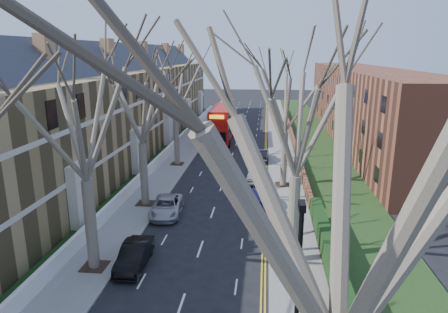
% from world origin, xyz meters
% --- Properties ---
extents(pavement_left, '(3.00, 102.00, 0.12)m').
position_xyz_m(pavement_left, '(-6.00, 39.00, 0.06)').
color(pavement_left, slate).
rests_on(pavement_left, ground).
extents(pavement_right, '(3.00, 102.00, 0.12)m').
position_xyz_m(pavement_right, '(6.00, 39.00, 0.06)').
color(pavement_right, slate).
rests_on(pavement_right, ground).
extents(terrace_left, '(9.70, 78.00, 13.60)m').
position_xyz_m(terrace_left, '(-13.65, 31.00, 5.53)').
color(terrace_left, olive).
rests_on(terrace_left, ground).
extents(flats_right, '(13.97, 54.00, 10.00)m').
position_xyz_m(flats_right, '(17.46, 43.00, 4.98)').
color(flats_right, brown).
rests_on(flats_right, ground).
extents(wall_hedge_right, '(0.70, 24.00, 1.80)m').
position_xyz_m(wall_hedge_right, '(7.70, 2.00, 1.12)').
color(wall_hedge_right, brown).
rests_on(wall_hedge_right, ground).
extents(front_wall_left, '(0.30, 78.00, 1.00)m').
position_xyz_m(front_wall_left, '(-7.65, 31.00, 0.62)').
color(front_wall_left, white).
rests_on(front_wall_left, ground).
extents(grass_verge_right, '(6.00, 102.00, 0.06)m').
position_xyz_m(grass_verge_right, '(10.50, 39.00, 0.15)').
color(grass_verge_right, '#203613').
rests_on(grass_verge_right, ground).
extents(tree_left_mid, '(10.50, 10.50, 14.71)m').
position_xyz_m(tree_left_mid, '(-5.70, 6.00, 9.56)').
color(tree_left_mid, brown).
rests_on(tree_left_mid, ground).
extents(tree_left_far, '(10.15, 10.15, 14.22)m').
position_xyz_m(tree_left_far, '(-5.70, 16.00, 9.24)').
color(tree_left_far, brown).
rests_on(tree_left_far, ground).
extents(tree_left_dist, '(10.50, 10.50, 14.71)m').
position_xyz_m(tree_left_dist, '(-5.70, 28.00, 9.56)').
color(tree_left_dist, brown).
rests_on(tree_left_dist, ground).
extents(tree_right_near, '(10.85, 10.85, 15.20)m').
position_xyz_m(tree_right_near, '(5.70, -6.00, 9.86)').
color(tree_right_near, brown).
rests_on(tree_right_near, ground).
extents(tree_right_mid, '(10.50, 10.50, 14.71)m').
position_xyz_m(tree_right_mid, '(5.70, 8.00, 9.56)').
color(tree_right_mid, brown).
rests_on(tree_right_mid, ground).
extents(tree_right_far, '(10.15, 10.15, 14.22)m').
position_xyz_m(tree_right_far, '(5.70, 22.00, 9.24)').
color(tree_right_far, brown).
rests_on(tree_right_far, ground).
extents(double_decker_bus, '(3.00, 11.42, 4.75)m').
position_xyz_m(double_decker_bus, '(-2.14, 40.54, 2.34)').
color(double_decker_bus, '#A0100B').
rests_on(double_decker_bus, ground).
extents(car_left_mid, '(1.62, 4.21, 1.37)m').
position_xyz_m(car_left_mid, '(-3.48, 6.53, 0.68)').
color(car_left_mid, black).
rests_on(car_left_mid, ground).
extents(car_left_far, '(2.60, 4.90, 1.31)m').
position_xyz_m(car_left_far, '(-3.48, 14.23, 0.66)').
color(car_left_far, '#A2A1A7').
rests_on(car_left_far, ground).
extents(car_right_near, '(2.62, 5.07, 1.40)m').
position_xyz_m(car_right_near, '(3.69, 17.03, 0.70)').
color(car_right_near, '#1A1753').
rests_on(car_right_near, ground).
extents(car_right_mid, '(1.91, 3.93, 1.29)m').
position_xyz_m(car_right_mid, '(3.01, 22.83, 0.65)').
color(car_right_mid, '#919599').
rests_on(car_right_mid, ground).
extents(car_right_far, '(1.72, 4.28, 1.38)m').
position_xyz_m(car_right_far, '(3.54, 30.62, 0.69)').
color(car_right_far, black).
rests_on(car_right_far, ground).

